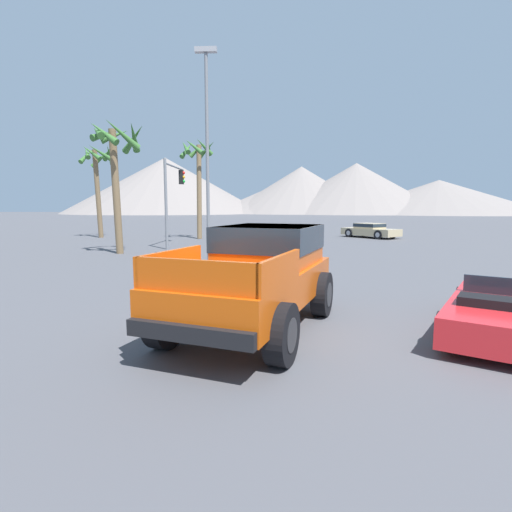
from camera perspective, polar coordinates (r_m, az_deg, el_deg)
ground_plane at (r=8.41m, az=1.79°, el=-9.68°), size 320.00×320.00×0.00m
orange_pickup_truck at (r=8.10m, az=0.53°, el=-1.99°), size 3.54×5.46×2.02m
red_convertible_car at (r=8.90m, az=31.94°, el=-6.97°), size 3.62×4.44×1.04m
parked_car_tan at (r=32.28m, az=16.00°, el=3.57°), size 4.24×4.56×1.12m
parked_car_blue at (r=26.17m, az=4.18°, el=3.09°), size 2.74×4.48×1.16m
traffic_light_main at (r=24.82m, az=-11.66°, el=9.66°), size 0.38×4.40×5.05m
street_lamp_post at (r=17.33m, az=-7.00°, el=16.26°), size 0.90×0.24×8.80m
palm_tree_tall at (r=30.49m, az=-8.29°, el=12.78°), size 2.69×2.69×7.35m
palm_tree_short at (r=33.45m, az=-21.63°, el=11.55°), size 2.69×2.75×7.11m
palm_tree_leaning at (r=21.73m, az=-19.29°, el=13.51°), size 2.82×2.99×6.62m
distant_mountain_range at (r=138.52m, az=3.78°, el=9.39°), size 156.81×74.92×19.24m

